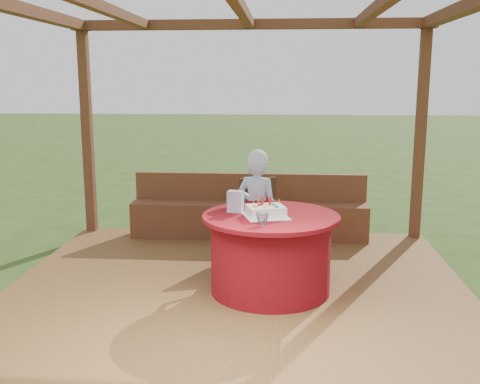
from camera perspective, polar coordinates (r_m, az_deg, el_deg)
name	(u,v)px	position (r m, az deg, el deg)	size (l,w,h in m)	color
ground	(238,295)	(5.69, -0.20, -10.42)	(60.00, 60.00, 0.00)	#284416
deck	(238,289)	(5.67, -0.20, -9.86)	(4.50, 4.00, 0.12)	brown
pergola	(238,47)	(5.30, -0.22, 14.55)	(4.50, 4.00, 2.72)	brown
bench	(249,217)	(7.21, 0.91, -2.51)	(3.00, 0.42, 0.80)	brown
table	(271,253)	(5.35, 3.12, -6.19)	(1.29, 1.29, 0.75)	maroon
chair	(260,213)	(6.44, 2.09, -2.17)	(0.55, 0.55, 0.88)	#3C2513
elderly_woman	(257,208)	(5.97, 1.77, -1.68)	(0.52, 0.43, 1.28)	#ABD6FF
birthday_cake	(266,211)	(5.17, 2.63, -1.94)	(0.47, 0.47, 0.18)	white
gift_bag	(235,201)	(5.33, -0.46, -0.97)	(0.14, 0.09, 0.21)	#D78BBE
drinking_glass	(262,219)	(4.88, 2.28, -2.76)	(0.11, 0.11, 0.10)	white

